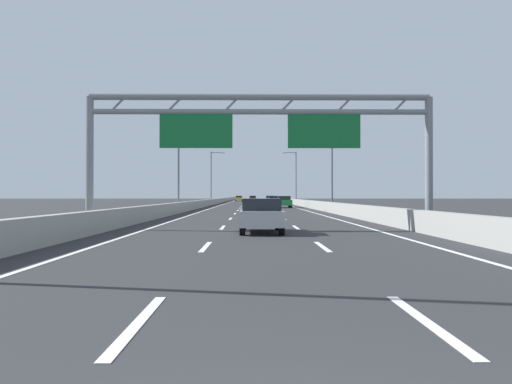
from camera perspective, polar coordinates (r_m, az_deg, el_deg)
ground_plane at (r=102.68m, az=-0.32°, el=-1.26°), size 260.00×260.00×0.00m
lane_dash_left_0 at (r=6.52m, az=-13.42°, el=-14.45°), size 0.16×3.00×0.01m
lane_dash_left_1 at (r=15.31m, az=-5.84°, el=-6.31°), size 0.16×3.00×0.01m
lane_dash_left_2 at (r=24.26m, az=-3.87°, el=-4.12°), size 0.16×3.00×0.01m
lane_dash_left_3 at (r=33.23m, az=-2.97°, el=-3.10°), size 0.16×3.00×0.01m
lane_dash_left_4 at (r=42.22m, az=-2.45°, el=-2.52°), size 0.16×3.00×0.01m
lane_dash_left_5 at (r=51.21m, az=-2.11°, el=-2.14°), size 0.16×3.00×0.01m
lane_dash_left_6 at (r=60.20m, az=-1.88°, el=-1.88°), size 0.16×3.00×0.01m
lane_dash_left_7 at (r=69.19m, az=-1.70°, el=-1.68°), size 0.16×3.00×0.01m
lane_dash_left_8 at (r=78.19m, az=-1.57°, el=-1.53°), size 0.16×3.00×0.01m
lane_dash_left_9 at (r=87.19m, az=-1.46°, el=-1.41°), size 0.16×3.00×0.01m
lane_dash_left_10 at (r=96.19m, az=-1.38°, el=-1.31°), size 0.16×3.00×0.01m
lane_dash_left_11 at (r=105.18m, az=-1.30°, el=-1.23°), size 0.16×3.00×0.01m
lane_dash_left_12 at (r=114.18m, az=-1.24°, el=-1.16°), size 0.16×3.00×0.01m
lane_dash_left_13 at (r=123.18m, az=-1.19°, el=-1.10°), size 0.16×3.00×0.01m
lane_dash_left_14 at (r=132.18m, az=-1.15°, el=-1.05°), size 0.16×3.00×0.01m
lane_dash_left_15 at (r=141.18m, az=-1.11°, el=-1.01°), size 0.16×3.00×0.01m
lane_dash_left_16 at (r=150.18m, az=-1.07°, el=-0.97°), size 0.16×3.00×0.01m
lane_dash_left_17 at (r=159.18m, az=-1.04°, el=-0.94°), size 0.16×3.00×0.01m
lane_dash_right_0 at (r=6.73m, az=19.08°, el=-13.99°), size 0.16×3.00×0.01m
lane_dash_right_1 at (r=15.40m, az=7.70°, el=-6.28°), size 0.16×3.00×0.01m
lane_dash_right_2 at (r=24.31m, az=4.65°, el=-4.11°), size 0.16×3.00×0.01m
lane_dash_right_3 at (r=33.27m, az=3.25°, el=-3.10°), size 0.16×3.00×0.01m
lane_dash_right_4 at (r=42.25m, az=2.44°, el=-2.52°), size 0.16×3.00×0.01m
lane_dash_right_5 at (r=51.23m, az=1.92°, el=-2.14°), size 0.16×3.00×0.01m
lane_dash_right_6 at (r=60.22m, az=1.55°, el=-1.88°), size 0.16×3.00×0.01m
lane_dash_right_7 at (r=69.22m, az=1.28°, el=-1.68°), size 0.16×3.00×0.01m
lane_dash_right_8 at (r=78.21m, az=1.07°, el=-1.53°), size 0.16×3.00×0.01m
lane_dash_right_9 at (r=87.20m, az=0.90°, el=-1.41°), size 0.16×3.00×0.01m
lane_dash_right_10 at (r=96.20m, az=0.77°, el=-1.31°), size 0.16×3.00×0.01m
lane_dash_right_11 at (r=105.20m, az=0.66°, el=-1.23°), size 0.16×3.00×0.01m
lane_dash_right_12 at (r=114.19m, az=0.56°, el=-1.16°), size 0.16×3.00×0.01m
lane_dash_right_13 at (r=123.19m, az=0.48°, el=-1.10°), size 0.16×3.00×0.01m
lane_dash_right_14 at (r=132.19m, az=0.41°, el=-1.05°), size 0.16×3.00×0.01m
lane_dash_right_15 at (r=141.19m, az=0.35°, el=-1.01°), size 0.16×3.00×0.01m
lane_dash_right_16 at (r=150.19m, az=0.30°, el=-0.97°), size 0.16×3.00×0.01m
lane_dash_right_17 at (r=159.19m, az=0.25°, el=-0.94°), size 0.16×3.00×0.01m
edge_line_left at (r=90.81m, az=-3.60°, el=-1.37°), size 0.16×176.00×0.01m
edge_line_right at (r=90.85m, az=3.03°, el=-1.37°), size 0.16×176.00×0.01m
barrier_left at (r=112.86m, az=-3.84°, el=-0.93°), size 0.45×220.00×0.95m
barrier_right at (r=112.90m, az=3.17°, el=-0.93°), size 0.45×220.00×0.95m
sign_gantry at (r=23.26m, az=0.45°, el=7.59°), size 16.26×0.36×6.36m
streetlamp_left_mid at (r=50.02m, az=-8.68°, el=4.00°), size 2.58×0.28×9.50m
streetlamp_right_mid at (r=50.14m, az=8.50°, el=3.99°), size 2.58×0.28×9.50m
streetlamp_left_far at (r=89.59m, az=-5.07°, el=2.07°), size 2.58×0.28×9.50m
streetlamp_right_far at (r=89.65m, az=4.50°, el=2.07°), size 2.58×0.28×9.50m
white_car at (r=106.46m, az=1.59°, el=-0.82°), size 1.80×4.68×1.48m
yellow_car at (r=130.80m, az=-1.99°, el=-0.74°), size 1.88×4.23×1.43m
green_car at (r=62.79m, az=3.28°, el=-1.13°), size 1.73×4.46×1.49m
blue_car at (r=85.50m, az=2.07°, el=-0.94°), size 1.71×4.25×1.47m
silver_car at (r=20.91m, az=0.61°, el=-2.71°), size 1.77×4.11×1.45m
red_car at (r=126.35m, az=-0.38°, el=-0.75°), size 1.80×4.13×1.44m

